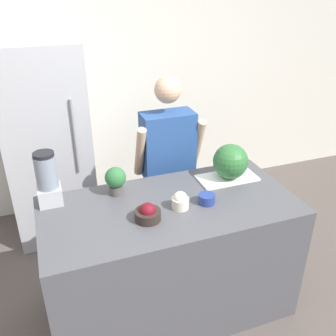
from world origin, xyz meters
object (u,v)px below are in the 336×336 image
object	(u,v)px
bowl_cream	(180,201)
refrigerator	(48,143)
blender	(48,180)
potted_plant	(116,180)
watermelon	(231,161)
bowl_cherries	(148,213)
bowl_small_blue	(207,199)
person	(168,169)

from	to	relation	value
bowl_cream	refrigerator	bearing A→B (deg)	117.61
blender	potted_plant	size ratio (longest dim) A/B	1.83
watermelon	bowl_cherries	world-z (taller)	watermelon
bowl_cherries	blender	bearing A→B (deg)	143.73
bowl_cream	potted_plant	xyz separation A→B (m)	(-0.35, 0.31, 0.06)
bowl_cherries	watermelon	bearing A→B (deg)	21.96
bowl_cream	bowl_small_blue	bearing A→B (deg)	-1.80
bowl_cream	blender	bearing A→B (deg)	156.00
potted_plant	bowl_cream	bearing A→B (deg)	-41.98
refrigerator	person	distance (m)	1.14
refrigerator	bowl_cherries	size ratio (longest dim) A/B	11.07
bowl_cherries	potted_plant	bearing A→B (deg)	107.09
person	bowl_cherries	distance (m)	0.89
person	bowl_cherries	world-z (taller)	person
bowl_cherries	bowl_small_blue	size ratio (longest dim) A/B	1.46
bowl_small_blue	person	bearing A→B (deg)	90.65
person	bowl_cream	distance (m)	0.76
bowl_cherries	potted_plant	xyz separation A→B (m)	(-0.11, 0.36, 0.07)
watermelon	bowl_small_blue	xyz separation A→B (m)	(-0.30, -0.24, -0.11)
bowl_small_blue	blender	distance (m)	1.03
blender	refrigerator	bearing A→B (deg)	87.45
bowl_cherries	bowl_cream	xyz separation A→B (m)	(0.23, 0.05, 0.01)
refrigerator	potted_plant	size ratio (longest dim) A/B	9.00
refrigerator	bowl_small_blue	world-z (taller)	refrigerator
person	watermelon	xyz separation A→B (m)	(0.31, -0.48, 0.25)
watermelon	potted_plant	world-z (taller)	watermelon
refrigerator	blender	bearing A→B (deg)	-92.55
bowl_small_blue	bowl_cherries	bearing A→B (deg)	-173.66
potted_plant	person	bearing A→B (deg)	37.98
potted_plant	bowl_small_blue	bearing A→B (deg)	-30.86
watermelon	bowl_small_blue	distance (m)	0.40
person	blender	bearing A→B (deg)	-158.63
watermelon	blender	xyz separation A→B (m)	(-1.26, 0.11, 0.03)
person	potted_plant	distance (m)	0.70
bowl_small_blue	blender	xyz separation A→B (m)	(-0.96, 0.35, 0.14)
bowl_cream	potted_plant	distance (m)	0.47
refrigerator	bowl_small_blue	size ratio (longest dim) A/B	16.20
bowl_cream	person	bearing A→B (deg)	76.22
blender	potted_plant	xyz separation A→B (m)	(0.43, -0.03, -0.06)
bowl_cherries	bowl_small_blue	world-z (taller)	bowl_cherries
watermelon	bowl_cream	distance (m)	0.55
refrigerator	blender	world-z (taller)	refrigerator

